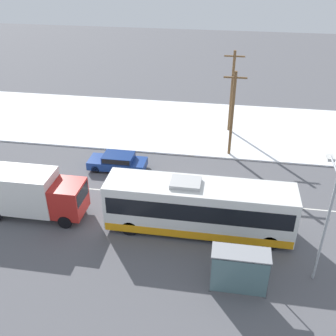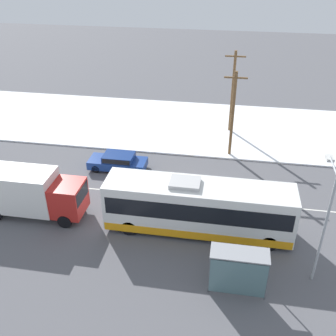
% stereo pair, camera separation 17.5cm
% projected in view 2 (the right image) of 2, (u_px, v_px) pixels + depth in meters
% --- Properties ---
extents(ground_plane, '(120.00, 120.00, 0.00)m').
position_uv_depth(ground_plane, '(188.00, 198.00, 27.75)').
color(ground_plane, '#56565B').
extents(snow_lot, '(80.00, 12.28, 0.12)m').
position_uv_depth(snow_lot, '(204.00, 126.00, 38.20)').
color(snow_lot, white).
rests_on(snow_lot, ground_plane).
extents(lane_marking_center, '(60.00, 0.12, 0.00)m').
position_uv_depth(lane_marking_center, '(188.00, 198.00, 27.75)').
color(lane_marking_center, silver).
rests_on(lane_marking_center, ground_plane).
extents(city_bus, '(11.38, 2.57, 3.52)m').
position_uv_depth(city_bus, '(198.00, 207.00, 23.87)').
color(city_bus, white).
rests_on(city_bus, ground_plane).
extents(box_truck, '(7.29, 2.30, 3.18)m').
position_uv_depth(box_truck, '(26.00, 191.00, 25.34)').
color(box_truck, silver).
rests_on(box_truck, ground_plane).
extents(sedan_car, '(4.53, 1.80, 1.34)m').
position_uv_depth(sedan_car, '(118.00, 161.00, 30.85)').
color(sedan_car, navy).
rests_on(sedan_car, ground_plane).
extents(pedestrian_at_stop, '(0.61, 0.27, 1.69)m').
position_uv_depth(pedestrian_at_stop, '(225.00, 258.00, 21.01)').
color(pedestrian_at_stop, '#23232D').
rests_on(pedestrian_at_stop, ground_plane).
extents(bus_shelter, '(2.94, 1.20, 2.40)m').
position_uv_depth(bus_shelter, '(239.00, 267.00, 19.55)').
color(bus_shelter, gray).
rests_on(bus_shelter, ground_plane).
extents(streetlamp, '(0.36, 2.25, 6.61)m').
position_uv_depth(streetlamp, '(326.00, 211.00, 19.42)').
color(streetlamp, '#9EA3A8').
rests_on(streetlamp, ground_plane).
extents(utility_pole_roadside, '(1.80, 0.24, 7.18)m').
position_uv_depth(utility_pole_roadside, '(233.00, 113.00, 31.41)').
color(utility_pole_roadside, brown).
rests_on(utility_pole_roadside, ground_plane).
extents(utility_pole_snowlot, '(1.80, 0.24, 7.58)m').
position_uv_depth(utility_pole_snowlot, '(233.00, 91.00, 35.45)').
color(utility_pole_snowlot, brown).
rests_on(utility_pole_snowlot, ground_plane).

